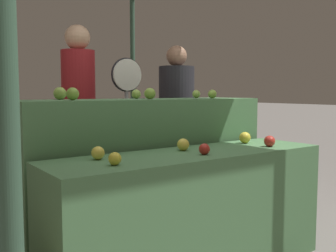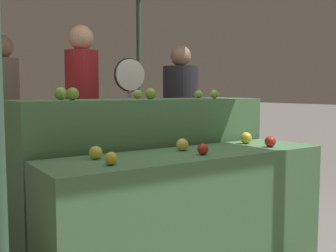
% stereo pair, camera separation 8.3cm
% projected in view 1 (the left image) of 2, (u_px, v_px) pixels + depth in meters
% --- Properties ---
extents(display_counter_front, '(1.96, 0.55, 0.80)m').
position_uv_depth(display_counter_front, '(192.00, 212.00, 2.58)').
color(display_counter_front, '#4C7A4C').
rests_on(display_counter_front, ground_plane).
extents(display_counter_back, '(1.96, 0.55, 1.14)m').
position_uv_depth(display_counter_back, '(144.00, 172.00, 3.06)').
color(display_counter_back, '#4C7A4C').
rests_on(display_counter_back, ground_plane).
extents(apple_front_0, '(0.07, 0.07, 0.07)m').
position_uv_depth(apple_front_0, '(115.00, 159.00, 2.10)').
color(apple_front_0, gold).
rests_on(apple_front_0, display_counter_front).
extents(apple_front_1, '(0.07, 0.07, 0.07)m').
position_uv_depth(apple_front_1, '(204.00, 149.00, 2.46)').
color(apple_front_1, '#AD281E').
rests_on(apple_front_1, display_counter_front).
extents(apple_front_2, '(0.08, 0.08, 0.08)m').
position_uv_depth(apple_front_2, '(270.00, 141.00, 2.81)').
color(apple_front_2, '#B72D23').
rests_on(apple_front_2, display_counter_front).
extents(apple_front_3, '(0.08, 0.08, 0.08)m').
position_uv_depth(apple_front_3, '(98.00, 153.00, 2.28)').
color(apple_front_3, yellow).
rests_on(apple_front_3, display_counter_front).
extents(apple_front_4, '(0.08, 0.08, 0.08)m').
position_uv_depth(apple_front_4, '(183.00, 145.00, 2.62)').
color(apple_front_4, yellow).
rests_on(apple_front_4, display_counter_front).
extents(apple_front_5, '(0.09, 0.09, 0.09)m').
position_uv_depth(apple_front_5, '(245.00, 138.00, 2.99)').
color(apple_front_5, gold).
rests_on(apple_front_5, display_counter_front).
extents(apple_back_0, '(0.08, 0.08, 0.08)m').
position_uv_depth(apple_back_0, '(73.00, 94.00, 2.58)').
color(apple_back_0, '#7AA338').
rests_on(apple_back_0, display_counter_back).
extents(apple_back_1, '(0.08, 0.08, 0.08)m').
position_uv_depth(apple_back_1, '(150.00, 94.00, 2.91)').
color(apple_back_1, '#7AA338').
rests_on(apple_back_1, display_counter_back).
extents(apple_back_2, '(0.07, 0.07, 0.07)m').
position_uv_depth(apple_back_2, '(212.00, 94.00, 3.26)').
color(apple_back_2, '#84AD3D').
rests_on(apple_back_2, display_counter_back).
extents(apple_back_3, '(0.09, 0.09, 0.09)m').
position_uv_depth(apple_back_3, '(60.00, 93.00, 2.73)').
color(apple_back_3, '#8EB247').
rests_on(apple_back_3, display_counter_back).
extents(apple_back_4, '(0.07, 0.07, 0.07)m').
position_uv_depth(apple_back_4, '(136.00, 94.00, 3.10)').
color(apple_back_4, '#8EB247').
rests_on(apple_back_4, display_counter_back).
extents(apple_back_5, '(0.07, 0.07, 0.07)m').
position_uv_depth(apple_back_5, '(196.00, 94.00, 3.46)').
color(apple_back_5, '#8EB247').
rests_on(apple_back_5, display_counter_back).
extents(produce_scale, '(0.32, 0.20, 1.51)m').
position_uv_depth(produce_scale, '(127.00, 101.00, 3.67)').
color(produce_scale, '#99999E').
rests_on(produce_scale, ground_plane).
extents(person_vendor_at_scale, '(0.40, 0.40, 1.82)m').
position_uv_depth(person_vendor_at_scale, '(79.00, 104.00, 3.76)').
color(person_vendor_at_scale, '#2D2D38').
rests_on(person_vendor_at_scale, ground_plane).
extents(person_customer_left, '(0.51, 0.51, 1.68)m').
position_uv_depth(person_customer_left, '(176.00, 113.00, 4.24)').
color(person_customer_left, '#2D2D38').
rests_on(person_customer_left, ground_plane).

